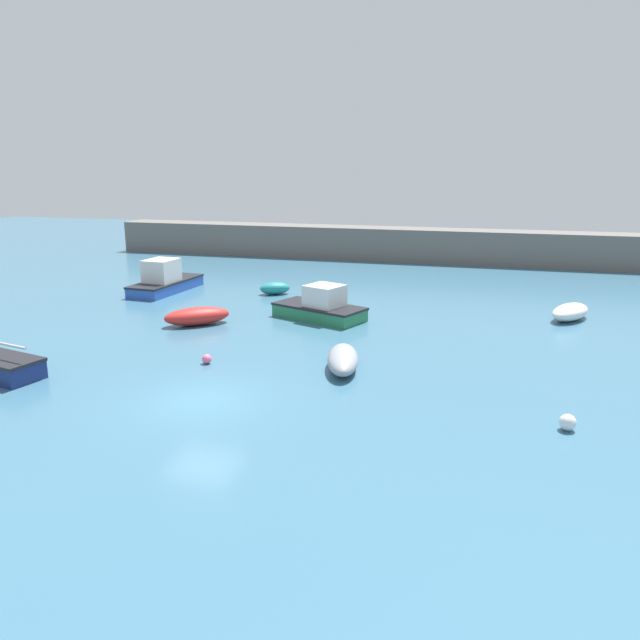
% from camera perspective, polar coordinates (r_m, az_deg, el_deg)
% --- Properties ---
extents(ground_plane, '(120.00, 120.00, 0.20)m').
position_cam_1_polar(ground_plane, '(21.88, -10.74, -7.47)').
color(ground_plane, '#38667F').
extents(harbor_breakwater, '(45.97, 2.87, 2.64)m').
position_cam_1_polar(harbor_breakwater, '(52.43, 5.33, 6.99)').
color(harbor_breakwater, '#66605B').
rests_on(harbor_breakwater, ground_plane).
extents(motorboat_with_cabin, '(2.56, 5.78, 2.09)m').
position_cam_1_polar(motorboat_with_cabin, '(40.15, -14.03, 3.53)').
color(motorboat_with_cabin, '#2D56B7').
rests_on(motorboat_with_cabin, ground_plane).
extents(fishing_dinghy_green, '(2.11, 1.84, 0.74)m').
position_cam_1_polar(fishing_dinghy_green, '(38.40, -4.14, 2.91)').
color(fishing_dinghy_green, teal).
rests_on(fishing_dinghy_green, ground_plane).
extents(rowboat_white_midwater, '(1.95, 3.64, 0.82)m').
position_cam_1_polar(rowboat_white_midwater, '(24.44, 2.10, -3.61)').
color(rowboat_white_midwater, gray).
rests_on(rowboat_white_midwater, ground_plane).
extents(motorboat_grey_hull, '(5.22, 3.77, 1.81)m').
position_cam_1_polar(motorboat_grey_hull, '(32.18, 0.09, 1.20)').
color(motorboat_grey_hull, '#287A4C').
rests_on(motorboat_grey_hull, ground_plane).
extents(open_tender_yellow, '(3.38, 3.14, 0.89)m').
position_cam_1_polar(open_tender_yellow, '(31.68, -11.17, 0.36)').
color(open_tender_yellow, red).
rests_on(open_tender_yellow, ground_plane).
extents(rowboat_blue_near, '(2.65, 3.25, 0.84)m').
position_cam_1_polar(rowboat_blue_near, '(34.53, 21.90, 0.69)').
color(rowboat_blue_near, white).
rests_on(rowboat_blue_near, ground_plane).
extents(mooring_buoy_yellow, '(0.39, 0.39, 0.39)m').
position_cam_1_polar(mooring_buoy_yellow, '(37.20, 0.43, 2.30)').
color(mooring_buoy_yellow, yellow).
rests_on(mooring_buoy_yellow, ground_plane).
extents(mooring_buoy_white, '(0.51, 0.51, 0.51)m').
position_cam_1_polar(mooring_buoy_white, '(20.54, 21.70, -8.69)').
color(mooring_buoy_white, white).
rests_on(mooring_buoy_white, ground_plane).
extents(mooring_buoy_pink, '(0.39, 0.39, 0.39)m').
position_cam_1_polar(mooring_buoy_pink, '(25.58, -10.32, -3.53)').
color(mooring_buoy_pink, '#EA668C').
rests_on(mooring_buoy_pink, ground_plane).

